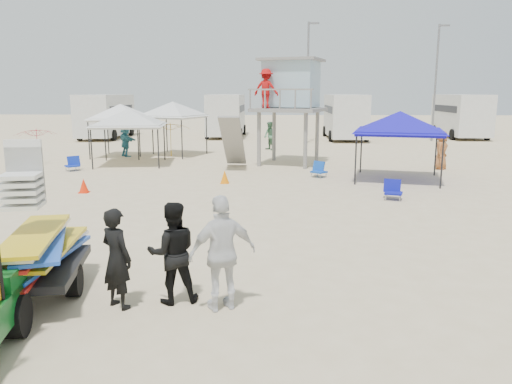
{
  "coord_description": "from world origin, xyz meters",
  "views": [
    {
      "loc": [
        0.94,
        -7.59,
        3.42
      ],
      "look_at": [
        0.5,
        3.0,
        1.3
      ],
      "focal_mm": 35.0,
      "sensor_mm": 36.0,
      "label": 1
    }
  ],
  "objects_px": {
    "surf_trailer": "(32,243)",
    "man_left": "(117,258)",
    "canopy_blue": "(400,115)",
    "lifeguard_tower": "(287,88)"
  },
  "relations": [
    {
      "from": "surf_trailer",
      "to": "man_left",
      "type": "height_order",
      "value": "surf_trailer"
    },
    {
      "from": "canopy_blue",
      "to": "lifeguard_tower",
      "type": "bearing_deg",
      "value": 135.25
    },
    {
      "from": "surf_trailer",
      "to": "lifeguard_tower",
      "type": "xyz_separation_m",
      "value": [
        4.55,
        16.29,
        2.67
      ]
    },
    {
      "from": "man_left",
      "to": "lifeguard_tower",
      "type": "xyz_separation_m",
      "value": [
        3.03,
        16.59,
        2.8
      ]
    },
    {
      "from": "lifeguard_tower",
      "to": "surf_trailer",
      "type": "bearing_deg",
      "value": -105.6
    },
    {
      "from": "lifeguard_tower",
      "to": "man_left",
      "type": "bearing_deg",
      "value": -100.35
    },
    {
      "from": "surf_trailer",
      "to": "canopy_blue",
      "type": "height_order",
      "value": "canopy_blue"
    },
    {
      "from": "surf_trailer",
      "to": "lifeguard_tower",
      "type": "distance_m",
      "value": 17.12
    },
    {
      "from": "man_left",
      "to": "canopy_blue",
      "type": "relative_size",
      "value": 0.43
    },
    {
      "from": "surf_trailer",
      "to": "canopy_blue",
      "type": "distance_m",
      "value": 15.01
    }
  ]
}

